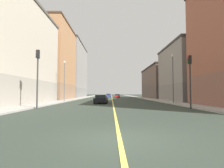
% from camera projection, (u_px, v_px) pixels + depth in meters
% --- Properties ---
extents(ground_plane, '(400.00, 400.00, 0.00)m').
position_uv_depth(ground_plane, '(120.00, 139.00, 6.37)').
color(ground_plane, '#2D362E').
rests_on(ground_plane, ground).
extents(sidewalk_left, '(2.72, 168.00, 0.15)m').
position_uv_depth(sidewalk_left, '(143.00, 98.00, 55.36)').
color(sidewalk_left, '#9E9B93').
rests_on(sidewalk_left, ground).
extents(sidewalk_right, '(2.72, 168.00, 0.15)m').
position_uv_depth(sidewalk_right, '(81.00, 98.00, 55.26)').
color(sidewalk_right, '#9E9B93').
rests_on(sidewalk_right, ground).
extents(lane_center_stripe, '(0.16, 154.00, 0.01)m').
position_uv_depth(lane_center_stripe, '(112.00, 98.00, 55.31)').
color(lane_center_stripe, '#E5D14C').
rests_on(lane_center_stripe, ground).
extents(building_left_mid, '(10.57, 14.62, 11.30)m').
position_uv_depth(building_left_mid, '(193.00, 73.00, 35.81)').
color(building_left_mid, slate).
rests_on(building_left_mid, ground).
extents(building_left_far, '(10.57, 21.43, 9.69)m').
position_uv_depth(building_left_far, '(164.00, 83.00, 55.80)').
color(building_left_far, brown).
rests_on(building_left_far, ground).
extents(building_right_midblock, '(10.57, 17.06, 19.38)m').
position_uv_depth(building_right_midblock, '(50.00, 62.00, 46.31)').
color(building_right_midblock, '#8F6B4F').
rests_on(building_right_midblock, ground).
extents(building_right_distant, '(10.57, 24.39, 20.27)m').
position_uv_depth(building_right_distant, '(69.00, 71.00, 67.82)').
color(building_right_distant, slate).
rests_on(building_right_distant, ground).
extents(traffic_light_left_near, '(0.40, 0.32, 5.63)m').
position_uv_depth(traffic_light_left_near, '(190.00, 74.00, 18.74)').
color(traffic_light_left_near, '#2D2D2D').
rests_on(traffic_light_left_near, ground).
extents(traffic_light_right_near, '(0.40, 0.32, 6.21)m').
position_uv_depth(traffic_light_right_near, '(37.00, 71.00, 18.67)').
color(traffic_light_right_near, '#2D2D2D').
rests_on(traffic_light_right_near, ground).
extents(street_lamp_left_near, '(0.36, 0.36, 7.38)m').
position_uv_depth(street_lamp_left_near, '(173.00, 73.00, 26.81)').
color(street_lamp_left_near, '#4C4C51').
rests_on(street_lamp_left_near, ground).
extents(street_lamp_right_near, '(0.36, 0.36, 7.51)m').
position_uv_depth(street_lamp_right_near, '(64.00, 77.00, 33.22)').
color(street_lamp_right_near, '#4C4C51').
rests_on(street_lamp_right_near, ground).
extents(car_blue, '(1.87, 4.58, 1.37)m').
position_uv_depth(car_blue, '(108.00, 95.00, 74.02)').
color(car_blue, '#23389E').
rests_on(car_blue, ground).
extents(car_red, '(1.94, 4.27, 1.28)m').
position_uv_depth(car_red, '(117.00, 96.00, 62.95)').
color(car_red, red).
rests_on(car_red, ground).
extents(car_black, '(2.07, 4.66, 1.36)m').
position_uv_depth(car_black, '(101.00, 99.00, 28.13)').
color(car_black, black).
rests_on(car_black, ground).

